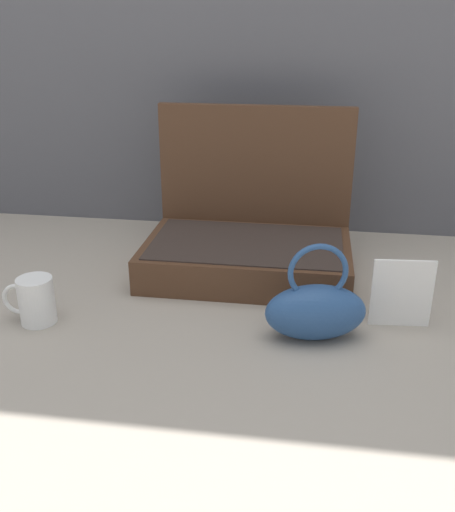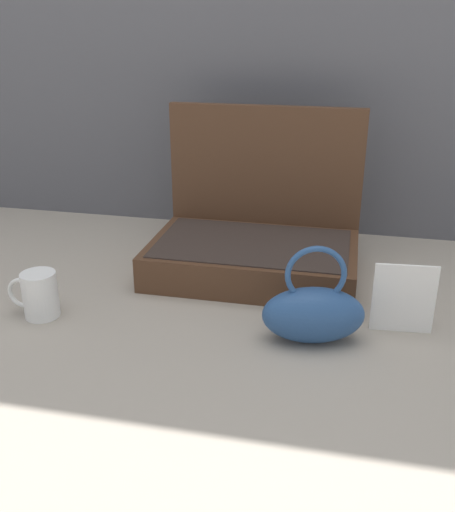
% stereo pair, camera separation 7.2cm
% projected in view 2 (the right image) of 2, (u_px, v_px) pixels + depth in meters
% --- Properties ---
extents(ground_plane, '(6.00, 6.00, 0.00)m').
position_uv_depth(ground_plane, '(223.00, 312.00, 1.24)').
color(ground_plane, '#9E9384').
extents(open_suitcase, '(0.49, 0.33, 0.38)m').
position_uv_depth(open_suitcase, '(256.00, 238.00, 1.41)').
color(open_suitcase, '#4C301E').
rests_on(open_suitcase, ground_plane).
extents(teal_pouch_handbag, '(0.21, 0.13, 0.20)m').
position_uv_depth(teal_pouch_handbag, '(313.00, 312.00, 1.11)').
color(teal_pouch_handbag, '#284C7F').
rests_on(teal_pouch_handbag, ground_plane).
extents(coffee_mug, '(0.11, 0.07, 0.10)m').
position_uv_depth(coffee_mug, '(39.00, 295.00, 1.20)').
color(coffee_mug, white).
rests_on(coffee_mug, ground_plane).
extents(info_card_left, '(0.12, 0.02, 0.14)m').
position_uv_depth(info_card_left, '(403.00, 298.00, 1.14)').
color(info_card_left, white).
rests_on(info_card_left, ground_plane).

